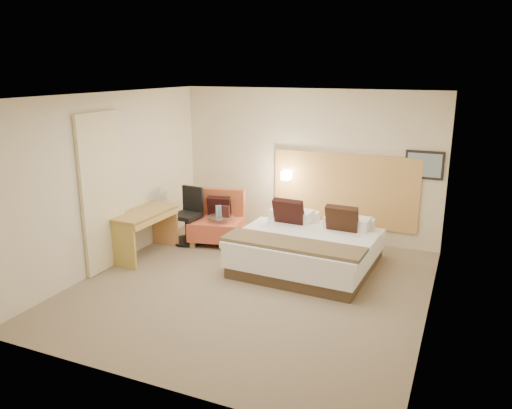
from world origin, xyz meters
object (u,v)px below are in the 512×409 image
at_px(side_table, 221,229).
at_px(desk, 145,221).
at_px(bed, 308,247).
at_px(desk_chair, 188,220).
at_px(lounge_chair, 218,222).

height_order(side_table, desk, desk).
bearing_deg(side_table, desk, -133.91).
bearing_deg(desk, bed, 12.90).
relative_size(side_table, desk_chair, 0.53).
xyz_separation_m(bed, desk, (-2.62, -0.60, 0.29)).
height_order(bed, desk, bed).
bearing_deg(desk, lounge_chair, 54.97).
xyz_separation_m(lounge_chair, desk, (-0.77, -1.10, 0.24)).
xyz_separation_m(bed, side_table, (-1.71, 0.35, -0.03)).
relative_size(bed, lounge_chair, 2.09).
relative_size(lounge_chair, side_table, 1.94).
height_order(lounge_chair, desk_chair, desk_chair).
bearing_deg(lounge_chair, bed, -14.92).
distance_m(bed, side_table, 1.75).
bearing_deg(bed, desk, -167.10).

